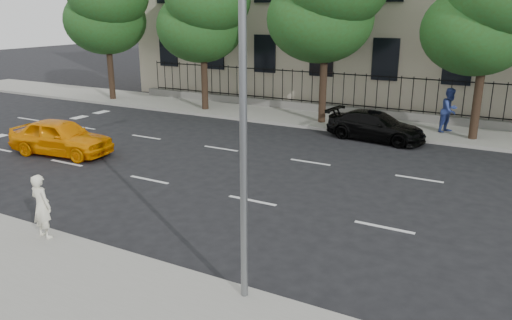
{
  "coord_description": "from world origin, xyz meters",
  "views": [
    {
      "loc": [
        6.84,
        -9.75,
        5.54
      ],
      "look_at": [
        -0.15,
        3.0,
        1.13
      ],
      "focal_mm": 35.0,
      "sensor_mm": 36.0,
      "label": 1
    }
  ],
  "objects_px": {
    "black_sedan": "(376,126)",
    "woman_near": "(41,206)",
    "yellow_taxi": "(61,137)",
    "street_light": "(258,32)"
  },
  "relations": [
    {
      "from": "street_light",
      "to": "black_sedan",
      "type": "bearing_deg",
      "value": 95.65
    },
    {
      "from": "street_light",
      "to": "yellow_taxi",
      "type": "relative_size",
      "value": 1.92
    },
    {
      "from": "yellow_taxi",
      "to": "woman_near",
      "type": "distance_m",
      "value": 8.19
    },
    {
      "from": "black_sedan",
      "to": "woman_near",
      "type": "distance_m",
      "value": 14.56
    },
    {
      "from": "black_sedan",
      "to": "woman_near",
      "type": "height_order",
      "value": "woman_near"
    },
    {
      "from": "woman_near",
      "to": "black_sedan",
      "type": "bearing_deg",
      "value": -103.37
    },
    {
      "from": "street_light",
      "to": "black_sedan",
      "type": "relative_size",
      "value": 1.86
    },
    {
      "from": "black_sedan",
      "to": "street_light",
      "type": "bearing_deg",
      "value": -167.08
    },
    {
      "from": "black_sedan",
      "to": "woman_near",
      "type": "relative_size",
      "value": 2.68
    },
    {
      "from": "woman_near",
      "to": "yellow_taxi",
      "type": "bearing_deg",
      "value": -39.75
    }
  ]
}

